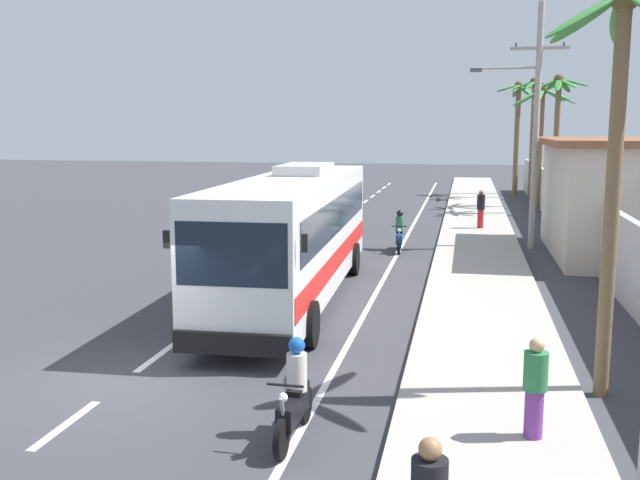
{
  "coord_description": "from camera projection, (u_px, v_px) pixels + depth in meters",
  "views": [
    {
      "loc": [
        6.25,
        -12.3,
        4.8
      ],
      "look_at": [
        2.38,
        6.99,
        1.7
      ],
      "focal_mm": 40.94,
      "sensor_mm": 36.0,
      "label": 1
    }
  ],
  "objects": [
    {
      "name": "ground_plane",
      "position": [
        125.0,
        380.0,
        13.88
      ],
      "size": [
        160.0,
        160.0,
        0.0
      ],
      "primitive_type": "plane",
      "color": "#3A3A3F"
    },
    {
      "name": "sidewalk_kerb",
      "position": [
        481.0,
        282.0,
        22.23
      ],
      "size": [
        3.2,
        90.0,
        0.14
      ],
      "primitive_type": "cube",
      "color": "#A8A399",
      "rests_on": "ground"
    },
    {
      "name": "lane_markings",
      "position": [
        357.0,
        254.0,
        27.56
      ],
      "size": [
        3.94,
        71.0,
        0.01
      ],
      "color": "white",
      "rests_on": "ground"
    },
    {
      "name": "boundary_wall",
      "position": [
        593.0,
        232.0,
        25.19
      ],
      "size": [
        0.24,
        60.0,
        2.33
      ],
      "primitive_type": "cube",
      "color": "#B2B2AD",
      "rests_on": "ground"
    },
    {
      "name": "coach_bus_foreground",
      "position": [
        295.0,
        231.0,
        20.05
      ],
      "size": [
        3.12,
        12.47,
        3.68
      ],
      "color": "white",
      "rests_on": "ground"
    },
    {
      "name": "motorcycle_beside_bus",
      "position": [
        399.0,
        235.0,
        28.02
      ],
      "size": [
        0.56,
        1.96,
        1.58
      ],
      "color": "black",
      "rests_on": "ground"
    },
    {
      "name": "motorcycle_trailing",
      "position": [
        295.0,
        398.0,
        11.22
      ],
      "size": [
        0.56,
        1.96,
        1.58
      ],
      "color": "black",
      "rests_on": "ground"
    },
    {
      "name": "pedestrian_near_kerb",
      "position": [
        481.0,
        208.0,
        33.3
      ],
      "size": [
        0.36,
        0.36,
        1.74
      ],
      "rotation": [
        0.0,
        0.0,
        5.26
      ],
      "color": "red",
      "rests_on": "sidewalk_kerb"
    },
    {
      "name": "pedestrian_far_walk",
      "position": [
        535.0,
        386.0,
        10.9
      ],
      "size": [
        0.36,
        0.36,
        1.55
      ],
      "rotation": [
        0.0,
        0.0,
        3.13
      ],
      "color": "#75388E",
      "rests_on": "sidewalk_kerb"
    },
    {
      "name": "utility_pole_mid",
      "position": [
        534.0,
        120.0,
        27.97
      ],
      "size": [
        3.64,
        0.24,
        9.4
      ],
      "color": "#9E9E99",
      "rests_on": "ground"
    },
    {
      "name": "palm_nearest",
      "position": [
        533.0,
        110.0,
        46.77
      ],
      "size": [
        2.81,
        2.6,
        7.83
      ],
      "color": "brown",
      "rests_on": "ground"
    },
    {
      "name": "palm_second",
      "position": [
        517.0,
        119.0,
        49.71
      ],
      "size": [
        3.08,
        2.92,
        7.77
      ],
      "color": "brown",
      "rests_on": "ground"
    },
    {
      "name": "palm_third",
      "position": [
        557.0,
        116.0,
        38.47
      ],
      "size": [
        2.93,
        2.85,
        7.46
      ],
      "color": "brown",
      "rests_on": "ground"
    },
    {
      "name": "palm_fourth",
      "position": [
        618.0,
        101.0,
        12.33
      ],
      "size": [
        2.91,
        2.97,
        7.22
      ],
      "color": "brown",
      "rests_on": "ground"
    },
    {
      "name": "palm_farthest",
      "position": [
        542.0,
        114.0,
        41.6
      ],
      "size": [
        3.68,
        3.57,
        7.07
      ],
      "color": "brown",
      "rests_on": "ground"
    }
  ]
}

